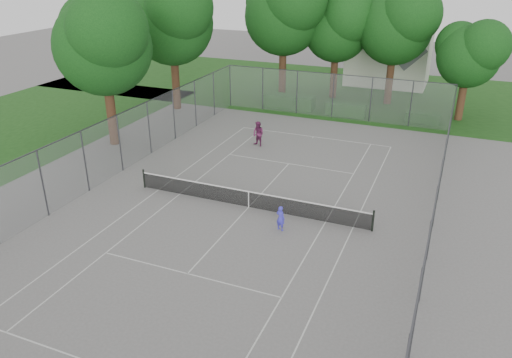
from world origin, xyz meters
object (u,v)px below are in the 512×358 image
at_px(tennis_net, 249,199).
at_px(house, 390,44).
at_px(girl_player, 281,218).
at_px(woman_player, 258,134).

distance_m(tennis_net, house, 30.85).
bearing_deg(tennis_net, house, 85.91).
distance_m(girl_player, woman_player, 11.52).
xyz_separation_m(tennis_net, woman_player, (-3.00, 8.67, 0.35)).
bearing_deg(woman_player, house, 96.89).
height_order(tennis_net, woman_player, woman_player).
bearing_deg(house, woman_player, -103.31).
bearing_deg(tennis_net, girl_player, -33.88).
bearing_deg(house, girl_player, -89.79).
bearing_deg(house, tennis_net, -94.09).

